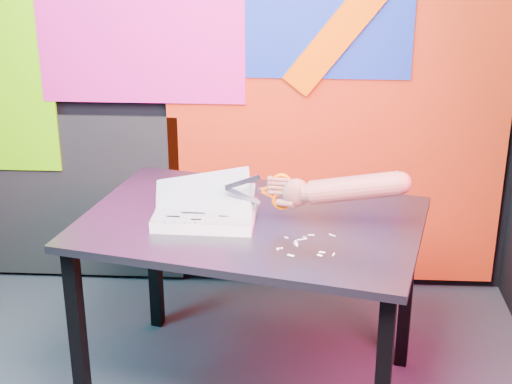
{
  "coord_description": "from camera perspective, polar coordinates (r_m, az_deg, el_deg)",
  "views": [
    {
      "loc": [
        0.48,
        -2.06,
        1.93
      ],
      "look_at": [
        0.33,
        0.56,
        0.87
      ],
      "focal_mm": 55.0,
      "sensor_mm": 36.0,
      "label": 1
    }
  ],
  "objects": [
    {
      "name": "work_table",
      "position": [
        2.94,
        -0.37,
        -3.58
      ],
      "size": [
        1.39,
        1.09,
        0.75
      ],
      "rotation": [
        0.0,
        0.0,
        -0.23
      ],
      "color": "black",
      "rests_on": "ground"
    },
    {
      "name": "hand_forearm",
      "position": [
        2.77,
        6.46,
        0.25
      ],
      "size": [
        0.49,
        0.13,
        0.16
      ],
      "rotation": [
        0.0,
        0.0,
        -0.13
      ],
      "color": "brown",
      "rests_on": "work_table"
    },
    {
      "name": "printout_stack",
      "position": [
        2.89,
        -3.7,
        -1.61
      ],
      "size": [
        0.39,
        0.28,
        0.19
      ],
      "rotation": [
        0.0,
        0.0,
        -0.03
      ],
      "color": "silver",
      "rests_on": "work_table"
    },
    {
      "name": "room",
      "position": [
        2.2,
        -9.45,
        6.36
      ],
      "size": [
        3.01,
        3.01,
        2.71
      ],
      "color": "#2A2B2E",
      "rests_on": "ground"
    },
    {
      "name": "scissors",
      "position": [
        2.81,
        1.52,
        0.05
      ],
      "size": [
        0.25,
        0.04,
        0.14
      ],
      "rotation": [
        0.0,
        0.0,
        -0.13
      ],
      "color": "silver",
      "rests_on": "printout_stack"
    },
    {
      "name": "paper_clippings",
      "position": [
        2.71,
        3.5,
        -3.88
      ],
      "size": [
        0.21,
        0.19,
        0.0
      ],
      "color": "silver",
      "rests_on": "work_table"
    },
    {
      "name": "backdrop",
      "position": [
        3.68,
        -3.32,
        6.6
      ],
      "size": [
        2.88,
        0.05,
        2.08
      ],
      "color": "red",
      "rests_on": "ground"
    }
  ]
}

